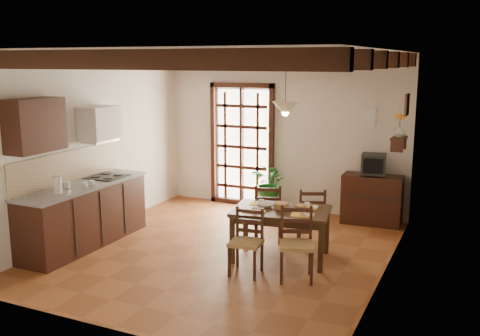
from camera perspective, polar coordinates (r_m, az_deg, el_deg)
The scene contains 25 objects.
ground_plane at distance 7.75m, azimuth -1.93°, elevation -8.84°, with size 5.00×5.00×0.00m, color brown.
room_shell at distance 7.33m, azimuth -2.02°, elevation 4.61°, with size 4.52×5.02×2.81m.
ceiling_beams at distance 7.27m, azimuth -2.07°, elevation 11.46°, with size 4.50×4.34×0.20m.
french_door at distance 9.94m, azimuth 0.21°, elevation 2.70°, with size 1.26×0.11×2.32m.
kitchen_counter at distance 8.18m, azimuth -16.27°, elevation -4.72°, with size 0.64×2.25×1.38m.
upper_cabinet at distance 7.50m, azimuth -21.04°, elevation 4.28°, with size 0.35×0.80×0.70m, color black.
range_hood at distance 8.41m, azimuth -14.80°, elevation 4.56°, with size 0.38×0.60×0.54m.
counter_items at distance 8.13m, azimuth -16.04°, elevation -1.27°, with size 0.50×1.43×0.25m.
dining_table at distance 7.31m, azimuth 4.40°, elevation -5.09°, with size 1.41×1.03×0.70m.
chair_near_left at distance 6.88m, azimuth 0.66°, elevation -9.16°, with size 0.43×0.41×0.85m.
chair_near_right at distance 6.75m, azimuth 6.01°, elevation -9.45°, with size 0.53×0.52×0.91m.
chair_far_left at distance 8.09m, azimuth 3.00°, elevation -5.89°, with size 0.52×0.51×0.89m.
chair_far_right at distance 7.99m, azimuth 7.56°, elevation -6.25°, with size 0.52×0.51×0.87m.
table_setting at distance 7.29m, azimuth 4.41°, elevation -4.56°, with size 0.94×0.63×0.09m.
table_bowl at distance 7.37m, azimuth 2.72°, elevation -4.00°, with size 0.22×0.22×0.05m, color white.
sideboard at distance 9.15m, azimuth 13.89°, elevation -3.29°, with size 0.97×0.44×0.82m, color black.
crt_tv at distance 9.02m, azimuth 14.07°, elevation 0.40°, with size 0.44×0.41×0.34m.
fuse_box at distance 9.20m, azimuth 13.51°, elevation 5.28°, with size 0.25×0.03×0.32m, color white.
plant_pot at distance 9.60m, azimuth 3.26°, elevation -4.15°, with size 0.34×0.34×0.20m, color maroon.
potted_plant at distance 9.49m, azimuth 3.29°, elevation -1.47°, with size 1.69×1.45×1.89m, color #144C19.
wall_shelf at distance 8.26m, azimuth 16.58°, elevation 2.78°, with size 0.20×0.42×0.20m.
shelf_vase at distance 8.24m, azimuth 16.64°, elevation 3.74°, with size 0.15×0.15×0.15m, color #B2BFB2.
shelf_flowers at distance 8.22m, azimuth 16.72°, elevation 5.17°, with size 0.14×0.14×0.36m.
framed_picture at distance 8.19m, azimuth 17.37°, elevation 6.47°, with size 0.03×0.32×0.32m.
pendant_lamp at distance 7.13m, azimuth 4.86°, elevation 6.51°, with size 0.36×0.36×0.84m.
Camera 1 is at (3.27, -6.50, 2.68)m, focal length 40.00 mm.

